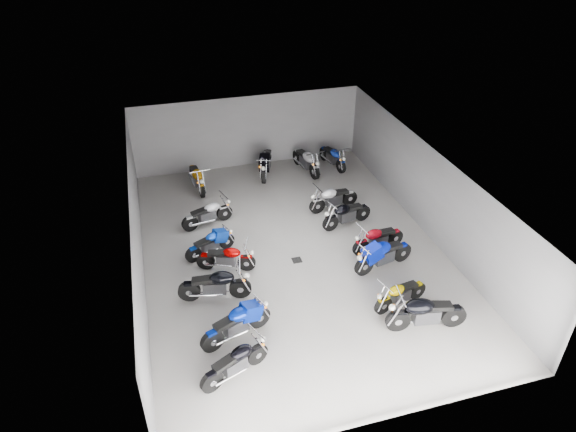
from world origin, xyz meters
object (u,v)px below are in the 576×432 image
(motorcycle_back_d, at_px, (266,162))
(drain_grate, at_px, (297,260))
(motorcycle_right_c, at_px, (383,254))
(motorcycle_back_f, at_px, (333,157))
(motorcycle_left_b, at_px, (237,323))
(motorcycle_left_f, at_px, (208,214))
(motorcycle_right_b, at_px, (400,294))
(motorcycle_left_e, at_px, (211,244))
(motorcycle_right_a, at_px, (426,313))
(motorcycle_left_d, at_px, (227,258))
(motorcycle_right_d, at_px, (378,238))
(motorcycle_right_e, at_px, (346,214))
(motorcycle_left_c, at_px, (215,285))
(motorcycle_left_a, at_px, (236,362))
(motorcycle_back_e, at_px, (306,161))
(motorcycle_right_f, at_px, (333,198))
(motorcycle_back_b, at_px, (197,178))

(motorcycle_back_d, bearing_deg, drain_grate, 105.96)
(motorcycle_right_c, xyz_separation_m, motorcycle_back_f, (0.96, 7.38, -0.04))
(motorcycle_left_b, distance_m, motorcycle_right_c, 5.50)
(motorcycle_left_f, xyz_separation_m, motorcycle_right_b, (4.86, -5.97, -0.02))
(motorcycle_left_e, relative_size, motorcycle_back_f, 0.88)
(motorcycle_left_b, bearing_deg, motorcycle_right_c, 88.39)
(motorcycle_right_a, relative_size, motorcycle_back_d, 1.02)
(motorcycle_left_d, distance_m, motorcycle_back_d, 6.79)
(drain_grate, relative_size, motorcycle_right_d, 0.16)
(motorcycle_left_b, bearing_deg, motorcycle_right_e, 111.51)
(motorcycle_left_c, distance_m, motorcycle_left_f, 4.17)
(motorcycle_left_c, distance_m, motorcycle_right_d, 5.84)
(motorcycle_right_b, xyz_separation_m, motorcycle_right_e, (0.06, 4.54, 0.04))
(drain_grate, xyz_separation_m, motorcycle_left_f, (-2.55, 2.99, 0.47))
(drain_grate, relative_size, motorcycle_left_b, 0.15)
(motorcycle_left_b, distance_m, motorcycle_back_f, 11.05)
(motorcycle_left_b, relative_size, motorcycle_left_d, 1.12)
(motorcycle_left_e, bearing_deg, motorcycle_left_a, -22.94)
(motorcycle_back_e, relative_size, motorcycle_back_f, 1.10)
(motorcycle_left_a, bearing_deg, motorcycle_left_f, 153.77)
(motorcycle_right_b, relative_size, motorcycle_right_f, 0.91)
(motorcycle_left_c, height_order, motorcycle_right_b, motorcycle_left_c)
(motorcycle_left_c, relative_size, motorcycle_right_b, 1.18)
(motorcycle_right_b, bearing_deg, motorcycle_left_b, 74.74)
(motorcycle_left_a, xyz_separation_m, motorcycle_right_b, (5.21, 1.26, -0.03))
(motorcycle_back_b, height_order, motorcycle_back_e, motorcycle_back_e)
(motorcycle_right_a, bearing_deg, motorcycle_left_e, 55.04)
(motorcycle_right_a, bearing_deg, motorcycle_left_b, 87.40)
(motorcycle_left_b, bearing_deg, motorcycle_left_e, 161.12)
(motorcycle_left_d, bearing_deg, motorcycle_left_c, -3.88)
(motorcycle_back_b, bearing_deg, motorcycle_left_b, 83.64)
(motorcycle_left_b, distance_m, motorcycle_right_e, 6.70)
(motorcycle_back_d, bearing_deg, motorcycle_right_a, 121.76)
(drain_grate, bearing_deg, motorcycle_left_d, 176.00)
(motorcycle_left_c, xyz_separation_m, motorcycle_right_d, (5.76, 0.97, -0.05))
(motorcycle_back_b, bearing_deg, motorcycle_left_a, 81.99)
(motorcycle_left_b, height_order, motorcycle_left_e, motorcycle_left_b)
(motorcycle_left_e, height_order, motorcycle_right_b, motorcycle_right_b)
(motorcycle_right_f, relative_size, motorcycle_back_d, 0.90)
(motorcycle_left_b, distance_m, motorcycle_left_d, 3.11)
(motorcycle_left_f, height_order, motorcycle_back_e, motorcycle_back_e)
(motorcycle_back_b, height_order, motorcycle_back_f, motorcycle_back_b)
(motorcycle_right_b, height_order, motorcycle_right_c, motorcycle_right_c)
(motorcycle_back_b, bearing_deg, motorcycle_right_e, 132.93)
(motorcycle_left_b, relative_size, motorcycle_right_f, 1.02)
(motorcycle_left_d, height_order, motorcycle_back_b, motorcycle_back_b)
(motorcycle_left_c, height_order, motorcycle_left_e, motorcycle_left_c)
(motorcycle_right_d, bearing_deg, motorcycle_left_a, 115.60)
(motorcycle_right_a, bearing_deg, motorcycle_right_e, 11.31)
(motorcycle_right_c, height_order, motorcycle_right_f, motorcycle_right_c)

